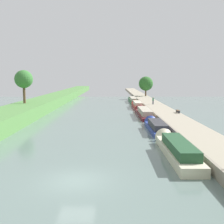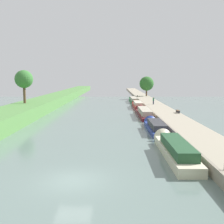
{
  "view_description": "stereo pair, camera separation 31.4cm",
  "coord_description": "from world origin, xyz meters",
  "px_view_note": "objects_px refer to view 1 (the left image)",
  "views": [
    {
      "loc": [
        2.46,
        -17.97,
        7.08
      ],
      "look_at": [
        2.48,
        29.22,
        1.0
      ],
      "focal_mm": 43.91,
      "sensor_mm": 36.0,
      "label": 1
    },
    {
      "loc": [
        2.77,
        -17.97,
        7.08
      ],
      "look_at": [
        2.48,
        29.22,
        1.0
      ],
      "focal_mm": 43.91,
      "sensor_mm": 36.0,
      "label": 2
    }
  ],
  "objects_px": {
    "person_walking": "(153,100)",
    "park_bench": "(178,111)",
    "mooring_bollard_far": "(137,96)",
    "narrowboat_maroon": "(144,112)",
    "narrowboat_green": "(133,100)",
    "narrowboat_cream": "(176,148)",
    "narrowboat_red": "(137,105)",
    "narrowboat_blue": "(156,126)"
  },
  "relations": [
    {
      "from": "narrowboat_cream",
      "to": "mooring_bollard_far",
      "type": "bearing_deg",
      "value": 88.19
    },
    {
      "from": "narrowboat_blue",
      "to": "narrowboat_red",
      "type": "height_order",
      "value": "narrowboat_red"
    },
    {
      "from": "narrowboat_maroon",
      "to": "person_walking",
      "type": "distance_m",
      "value": 12.16
    },
    {
      "from": "narrowboat_green",
      "to": "park_bench",
      "type": "bearing_deg",
      "value": -80.12
    },
    {
      "from": "narrowboat_green",
      "to": "narrowboat_red",
      "type": "bearing_deg",
      "value": -90.29
    },
    {
      "from": "narrowboat_blue",
      "to": "narrowboat_maroon",
      "type": "relative_size",
      "value": 0.71
    },
    {
      "from": "mooring_bollard_far",
      "to": "park_bench",
      "type": "bearing_deg",
      "value": -84.61
    },
    {
      "from": "narrowboat_green",
      "to": "mooring_bollard_far",
      "type": "relative_size",
      "value": 33.13
    },
    {
      "from": "narrowboat_cream",
      "to": "person_walking",
      "type": "bearing_deg",
      "value": 84.7
    },
    {
      "from": "narrowboat_green",
      "to": "park_bench",
      "type": "height_order",
      "value": "park_bench"
    },
    {
      "from": "narrowboat_red",
      "to": "person_walking",
      "type": "relative_size",
      "value": 6.98
    },
    {
      "from": "narrowboat_red",
      "to": "narrowboat_green",
      "type": "xyz_separation_m",
      "value": [
        0.07,
        14.29,
        -0.04
      ]
    },
    {
      "from": "narrowboat_maroon",
      "to": "park_bench",
      "type": "height_order",
      "value": "narrowboat_maroon"
    },
    {
      "from": "narrowboat_cream",
      "to": "person_walking",
      "type": "relative_size",
      "value": 7.14
    },
    {
      "from": "narrowboat_cream",
      "to": "narrowboat_green",
      "type": "bearing_deg",
      "value": 89.89
    },
    {
      "from": "narrowboat_maroon",
      "to": "person_walking",
      "type": "relative_size",
      "value": 8.67
    },
    {
      "from": "narrowboat_cream",
      "to": "narrowboat_blue",
      "type": "xyz_separation_m",
      "value": [
        0.06,
        11.87,
        -0.12
      ]
    },
    {
      "from": "narrowboat_maroon",
      "to": "mooring_bollard_far",
      "type": "relative_size",
      "value": 31.98
    },
    {
      "from": "mooring_bollard_far",
      "to": "narrowboat_maroon",
      "type": "bearing_deg",
      "value": -93.11
    },
    {
      "from": "narrowboat_blue",
      "to": "narrowboat_red",
      "type": "relative_size",
      "value": 0.88
    },
    {
      "from": "narrowboat_blue",
      "to": "narrowboat_green",
      "type": "relative_size",
      "value": 0.69
    },
    {
      "from": "person_walking",
      "to": "park_bench",
      "type": "relative_size",
      "value": 1.11
    },
    {
      "from": "person_walking",
      "to": "mooring_bollard_far",
      "type": "distance_m",
      "value": 23.42
    },
    {
      "from": "mooring_bollard_far",
      "to": "narrowboat_green",
      "type": "bearing_deg",
      "value": -104.3
    },
    {
      "from": "narrowboat_cream",
      "to": "person_walking",
      "type": "distance_m",
      "value": 37.27
    },
    {
      "from": "narrowboat_maroon",
      "to": "park_bench",
      "type": "distance_m",
      "value": 6.41
    },
    {
      "from": "narrowboat_green",
      "to": "narrowboat_blue",
      "type": "bearing_deg",
      "value": -90.05
    },
    {
      "from": "person_walking",
      "to": "mooring_bollard_far",
      "type": "bearing_deg",
      "value": 93.75
    },
    {
      "from": "narrowboat_maroon",
      "to": "narrowboat_green",
      "type": "height_order",
      "value": "narrowboat_maroon"
    },
    {
      "from": "narrowboat_maroon",
      "to": "mooring_bollard_far",
      "type": "xyz_separation_m",
      "value": [
        1.9,
        34.97,
        0.58
      ]
    },
    {
      "from": "park_bench",
      "to": "narrowboat_cream",
      "type": "bearing_deg",
      "value": -103.89
    },
    {
      "from": "mooring_bollard_far",
      "to": "narrowboat_blue",
      "type": "bearing_deg",
      "value": -92.18
    },
    {
      "from": "narrowboat_cream",
      "to": "narrowboat_red",
      "type": "xyz_separation_m",
      "value": [
        0.03,
        39.07,
        -0.04
      ]
    },
    {
      "from": "narrowboat_cream",
      "to": "narrowboat_red",
      "type": "relative_size",
      "value": 1.02
    },
    {
      "from": "narrowboat_cream",
      "to": "narrowboat_green",
      "type": "relative_size",
      "value": 0.79
    },
    {
      "from": "narrowboat_blue",
      "to": "park_bench",
      "type": "height_order",
      "value": "park_bench"
    },
    {
      "from": "park_bench",
      "to": "narrowboat_green",
      "type": "bearing_deg",
      "value": 99.88
    },
    {
      "from": "person_walking",
      "to": "park_bench",
      "type": "bearing_deg",
      "value": -82.04
    },
    {
      "from": "narrowboat_blue",
      "to": "narrowboat_red",
      "type": "distance_m",
      "value": 27.2
    },
    {
      "from": "narrowboat_blue",
      "to": "narrowboat_green",
      "type": "height_order",
      "value": "narrowboat_green"
    },
    {
      "from": "person_walking",
      "to": "park_bench",
      "type": "distance_m",
      "value": 14.96
    },
    {
      "from": "person_walking",
      "to": "mooring_bollard_far",
      "type": "relative_size",
      "value": 3.69
    }
  ]
}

